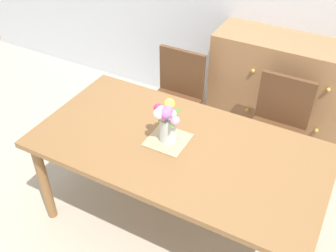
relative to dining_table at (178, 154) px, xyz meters
name	(u,v)px	position (x,y,z in m)	size (l,w,h in m)	color
ground_plane	(177,220)	(0.00, 0.00, -0.68)	(12.00, 12.00, 0.00)	#B7AD99
dining_table	(178,154)	(0.00, 0.00, 0.00)	(1.89, 0.98, 0.76)	olive
chair_left	(176,95)	(-0.45, 0.83, -0.16)	(0.42, 0.42, 0.90)	brown
chair_right	(277,125)	(0.45, 0.83, -0.16)	(0.42, 0.42, 0.90)	brown
dresser	(290,95)	(0.43, 1.33, -0.18)	(1.40, 0.47, 1.00)	#9E7047
placemat	(168,140)	(-0.08, 0.01, 0.08)	(0.26, 0.26, 0.01)	tan
flower_vase	(167,120)	(-0.08, -0.01, 0.26)	(0.19, 0.20, 0.30)	silver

